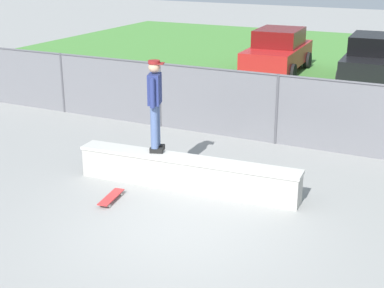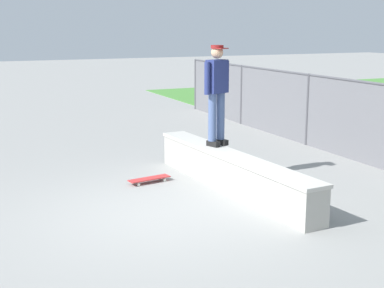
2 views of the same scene
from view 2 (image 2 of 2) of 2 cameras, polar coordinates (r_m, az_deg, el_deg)
The scene contains 4 objects.
ground_plane at distance 8.46m, azimuth -2.94°, elevation -7.29°, with size 80.00×80.00×0.00m, color gray.
concrete_ledge at distance 9.59m, azimuth 4.13°, elevation -2.90°, with size 4.58×0.80×0.65m.
skateboarder at distance 10.00m, azimuth 2.61°, elevation 5.65°, with size 0.38×0.57×1.84m.
skateboard at distance 10.09m, azimuth -4.48°, elevation -3.65°, with size 0.33×0.82×0.09m.
Camera 2 is at (7.44, -2.89, 2.82)m, focal length 51.05 mm.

